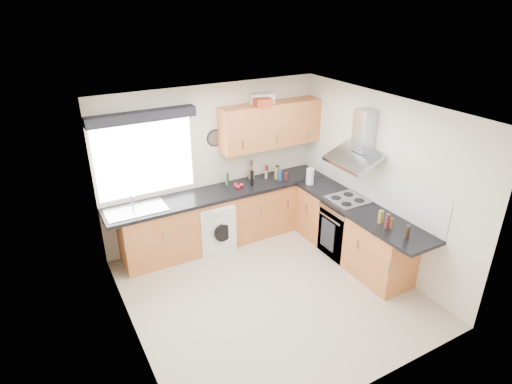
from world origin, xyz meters
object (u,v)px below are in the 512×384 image
extractor_hood (359,144)px  washing_machine (216,225)px  upper_cabinets (271,125)px  oven (345,228)px

extractor_hood → washing_machine: size_ratio=0.99×
extractor_hood → washing_machine: (-1.77, 1.10, -1.38)m
extractor_hood → upper_cabinets: bearing=116.1°
extractor_hood → washing_machine: bearing=148.1°
oven → upper_cabinets: upper_cabinets is taller
extractor_hood → oven: bearing=180.0°
upper_cabinets → washing_machine: (-1.12, -0.23, -1.41)m
oven → washing_machine: bearing=146.6°
washing_machine → oven: bearing=-21.0°
oven → upper_cabinets: (-0.55, 1.32, 1.38)m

